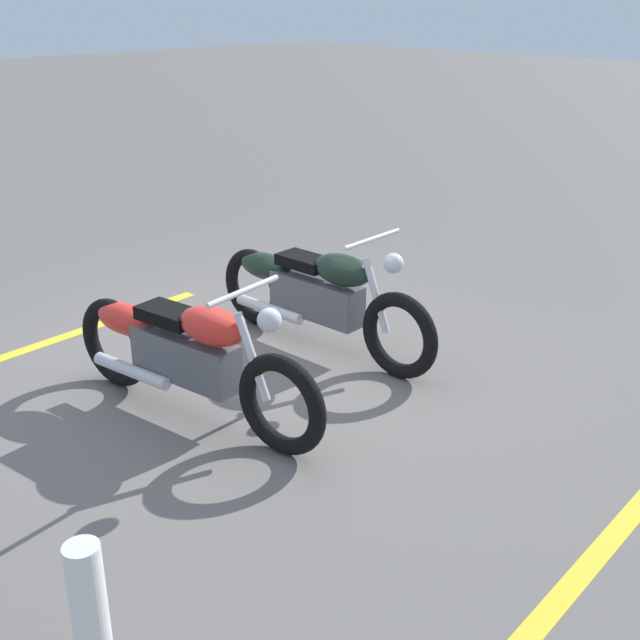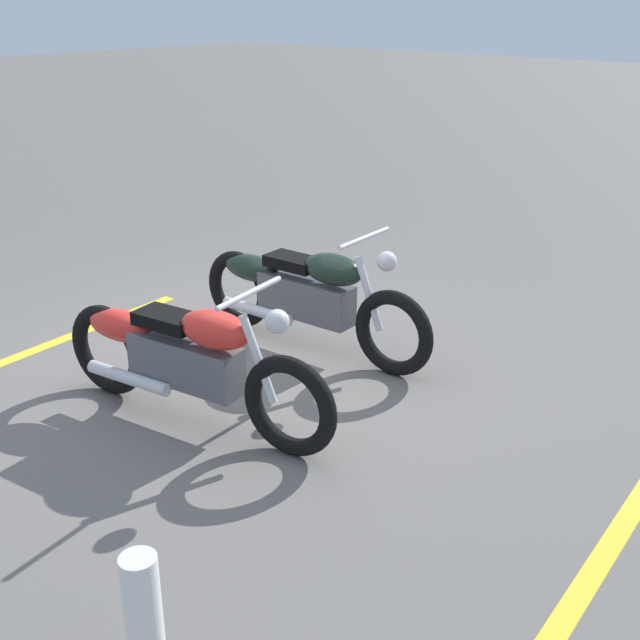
# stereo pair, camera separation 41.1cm
# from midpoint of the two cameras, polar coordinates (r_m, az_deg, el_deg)

# --- Properties ---
(ground_plane) EXTENTS (60.00, 60.00, 0.00)m
(ground_plane) POSITION_cam_midpoint_polar(r_m,az_deg,el_deg) (6.28, -4.67, -3.04)
(ground_plane) COLOR #66605B
(motorcycle_bright_foreground) EXTENTS (2.22, 0.67, 1.04)m
(motorcycle_bright_foreground) POSITION_cam_midpoint_polar(r_m,az_deg,el_deg) (5.37, -7.55, -2.31)
(motorcycle_bright_foreground) COLOR black
(motorcycle_bright_foreground) RESTS_ON ground
(motorcycle_dark_foreground) EXTENTS (2.23, 0.62, 1.04)m
(motorcycle_dark_foreground) POSITION_cam_midpoint_polar(r_m,az_deg,el_deg) (6.36, 1.52, 1.91)
(motorcycle_dark_foreground) COLOR black
(motorcycle_dark_foreground) RESTS_ON ground
(bollard_post) EXTENTS (0.14, 0.14, 0.84)m
(bollard_post) POSITION_cam_midpoint_polar(r_m,az_deg,el_deg) (3.33, -12.28, -21.30)
(bollard_post) COLOR white
(bollard_post) RESTS_ON ground
(parking_stripe_near) EXTENTS (0.31, 3.20, 0.01)m
(parking_stripe_near) POSITION_cam_midpoint_polar(r_m,az_deg,el_deg) (6.87, -17.76, -1.73)
(parking_stripe_near) COLOR yellow
(parking_stripe_near) RESTS_ON ground
(parking_stripe_mid) EXTENTS (0.31, 3.20, 0.01)m
(parking_stripe_mid) POSITION_cam_midpoint_polar(r_m,az_deg,el_deg) (4.68, 22.27, -14.65)
(parking_stripe_mid) COLOR yellow
(parking_stripe_mid) RESTS_ON ground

